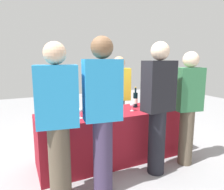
{
  "coord_description": "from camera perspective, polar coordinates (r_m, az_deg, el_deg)",
  "views": [
    {
      "loc": [
        -1.27,
        -2.68,
        1.52
      ],
      "look_at": [
        0.0,
        0.0,
        1.0
      ],
      "focal_mm": 33.14,
      "sensor_mm": 36.0,
      "label": 1
    }
  ],
  "objects": [
    {
      "name": "ground_plane",
      "position": [
        3.34,
        0.0,
        -17.14
      ],
      "size": [
        12.0,
        12.0,
        0.0
      ],
      "primitive_type": "plane",
      "color": "gray"
    },
    {
      "name": "guest_0",
      "position": [
        2.2,
        -14.73,
        -6.42
      ],
      "size": [
        0.45,
        0.29,
        1.69
      ],
      "rotation": [
        0.0,
        0.0,
        -0.16
      ],
      "color": "brown",
      "rests_on": "ground_plane"
    },
    {
      "name": "tasting_table",
      "position": [
        3.18,
        0.0,
        -11.13
      ],
      "size": [
        2.17,
        0.7,
        0.75
      ],
      "primitive_type": "cube",
      "color": "maroon",
      "rests_on": "ground_plane"
    },
    {
      "name": "wine_glass_2",
      "position": [
        3.11,
        5.57,
        -2.71
      ],
      "size": [
        0.07,
        0.07,
        0.13
      ],
      "color": "silver",
      "rests_on": "tasting_table"
    },
    {
      "name": "wine_glass_0",
      "position": [
        2.75,
        -12.21,
        -4.72
      ],
      "size": [
        0.06,
        0.06,
        0.12
      ],
      "color": "silver",
      "rests_on": "tasting_table"
    },
    {
      "name": "wine_glass_1",
      "position": [
        2.75,
        -8.74,
        -4.35
      ],
      "size": [
        0.06,
        0.06,
        0.14
      ],
      "color": "silver",
      "rests_on": "tasting_table"
    },
    {
      "name": "wine_bottle_1",
      "position": [
        2.89,
        -12.87,
        -3.6
      ],
      "size": [
        0.07,
        0.07,
        0.3
      ],
      "color": "black",
      "rests_on": "tasting_table"
    },
    {
      "name": "wine_bottle_2",
      "position": [
        3.34,
        6.46,
        -1.33
      ],
      "size": [
        0.07,
        0.07,
        0.33
      ],
      "color": "black",
      "rests_on": "tasting_table"
    },
    {
      "name": "guest_2",
      "position": [
        2.72,
        12.59,
        -2.53
      ],
      "size": [
        0.42,
        0.25,
        1.73
      ],
      "rotation": [
        0.0,
        0.0,
        0.06
      ],
      "color": "black",
      "rests_on": "ground_plane"
    },
    {
      "name": "server_pouring",
      "position": [
        3.78,
        1.91,
        -0.33
      ],
      "size": [
        0.41,
        0.26,
        1.56
      ],
      "rotation": [
        0.0,
        0.0,
        3.01
      ],
      "color": "brown",
      "rests_on": "ground_plane"
    },
    {
      "name": "ice_bucket",
      "position": [
        2.76,
        -15.48,
        -4.66
      ],
      "size": [
        0.21,
        0.21,
        0.19
      ],
      "primitive_type": "cylinder",
      "color": "silver",
      "rests_on": "tasting_table"
    },
    {
      "name": "guest_1",
      "position": [
        2.24,
        -2.64,
        -4.55
      ],
      "size": [
        0.42,
        0.27,
        1.75
      ],
      "rotation": [
        0.0,
        0.0,
        -0.13
      ],
      "color": "#3F3351",
      "rests_on": "ground_plane"
    },
    {
      "name": "wine_bottle_4",
      "position": [
        3.49,
        10.79,
        -0.95
      ],
      "size": [
        0.07,
        0.07,
        0.34
      ],
      "color": "black",
      "rests_on": "tasting_table"
    },
    {
      "name": "wine_bottle_0",
      "position": [
        2.87,
        -15.65,
        -3.57
      ],
      "size": [
        0.07,
        0.07,
        0.33
      ],
      "color": "black",
      "rests_on": "tasting_table"
    },
    {
      "name": "guest_3",
      "position": [
        3.1,
        20.25,
        -2.45
      ],
      "size": [
        0.4,
        0.26,
        1.62
      ],
      "rotation": [
        0.0,
        0.0,
        -0.18
      ],
      "color": "brown",
      "rests_on": "ground_plane"
    },
    {
      "name": "wine_bottle_3",
      "position": [
        3.48,
        8.67,
        -1.08
      ],
      "size": [
        0.06,
        0.06,
        0.32
      ],
      "color": "black",
      "rests_on": "tasting_table"
    }
  ]
}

